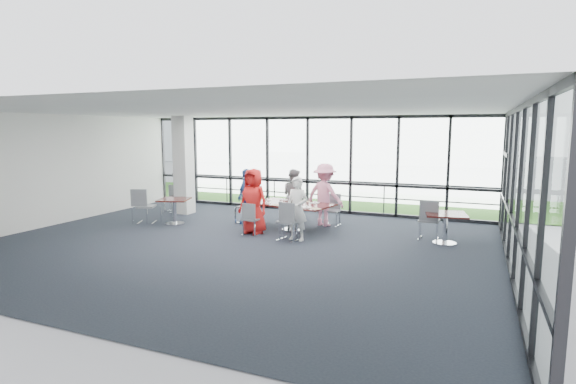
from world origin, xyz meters
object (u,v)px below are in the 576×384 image
at_px(chair_spare_lb, 171,199).
at_px(chair_spare_r, 429,220).
at_px(chair_main_nr, 289,221).
at_px(side_table_left, 174,203).
at_px(side_table_right, 446,218).
at_px(diner_near_left, 254,201).
at_px(diner_far_right, 325,195).
at_px(diner_near_right, 297,209).
at_px(main_table, 292,207).
at_px(chair_main_fl, 297,207).
at_px(diner_end, 247,196).
at_px(chair_spare_la, 146,206).
at_px(structural_column, 184,165).
at_px(chair_main_fr, 332,211).
at_px(chair_main_end, 247,207).
at_px(diner_far_left, 294,195).
at_px(chair_main_nl, 252,219).

bearing_deg(chair_spare_lb, chair_spare_r, -173.65).
bearing_deg(chair_main_nr, chair_spare_r, 34.90).
relative_size(side_table_left, side_table_right, 0.97).
relative_size(side_table_left, diner_near_left, 0.61).
relative_size(side_table_left, diner_far_right, 0.59).
bearing_deg(side_table_left, diner_near_right, -5.98).
distance_m(main_table, chair_main_fl, 1.33).
relative_size(diner_end, chair_main_nr, 1.68).
bearing_deg(chair_spare_la, diner_near_left, -23.36).
bearing_deg(chair_main_fl, diner_near_right, 121.49).
xyz_separation_m(structural_column, side_table_right, (8.25, -0.93, -0.95)).
relative_size(side_table_right, chair_main_nr, 1.13).
relative_size(side_table_right, chair_spare_la, 1.09).
xyz_separation_m(main_table, chair_main_fr, (0.85, 0.97, -0.20)).
bearing_deg(chair_main_nr, chair_main_end, 153.10).
height_order(diner_near_left, diner_far_left, diner_near_left).
distance_m(diner_near_right, chair_spare_r, 3.33).
bearing_deg(main_table, diner_end, -179.16).
xyz_separation_m(chair_main_nl, chair_spare_r, (4.36, 1.25, 0.07)).
xyz_separation_m(diner_near_left, chair_spare_la, (-3.55, -0.03, -0.37)).
relative_size(main_table, side_table_left, 2.26).
bearing_deg(side_table_right, chair_spare_lb, 174.10).
xyz_separation_m(main_table, chair_spare_lb, (-4.81, 0.95, -0.21)).
bearing_deg(diner_near_right, chair_main_nr, -140.35).
bearing_deg(chair_main_nr, main_table, 118.46).
relative_size(structural_column, diner_near_left, 1.83).
bearing_deg(chair_main_nl, chair_spare_r, 20.86).
height_order(side_table_right, chair_main_nr, chair_main_nr).
height_order(chair_main_nl, chair_main_end, chair_main_end).
distance_m(chair_main_nl, chair_spare_r, 4.53).
relative_size(side_table_right, diner_far_right, 0.61).
xyz_separation_m(chair_main_nr, chair_spare_r, (3.22, 1.46, 0.01)).
distance_m(side_table_left, chair_spare_lb, 2.04).
relative_size(diner_far_left, diner_end, 0.98).
bearing_deg(chair_main_end, chair_main_nl, 48.91).
bearing_deg(chair_main_fl, chair_main_fr, 176.02).
bearing_deg(diner_far_right, chair_main_nr, 95.97).
xyz_separation_m(side_table_right, chair_main_end, (-5.57, 0.31, -0.16)).
bearing_deg(diner_near_left, side_table_right, 18.55).
height_order(side_table_left, chair_main_fl, chair_main_fl).
height_order(diner_far_right, chair_main_fl, diner_far_right).
bearing_deg(chair_spare_la, chair_main_nl, -25.89).
bearing_deg(diner_far_left, chair_main_fr, -161.02).
bearing_deg(diner_far_left, side_table_right, -168.12).
distance_m(chair_main_fl, chair_spare_lb, 4.46).
bearing_deg(chair_spare_r, chair_main_nl, -161.21).
bearing_deg(diner_end, diner_far_left, 128.70).
xyz_separation_m(side_table_right, chair_main_nr, (-3.62, -1.18, -0.16)).
bearing_deg(chair_main_end, diner_near_right, 74.08).
bearing_deg(diner_near_left, chair_main_fr, 55.67).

